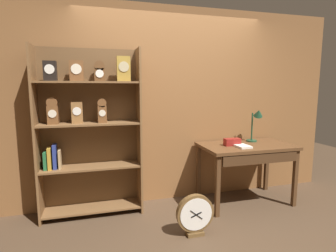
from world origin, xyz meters
name	(u,v)px	position (x,y,z in m)	size (l,w,h in m)	color
ground_plane	(208,245)	(0.00, 0.00, 0.00)	(10.00, 10.00, 0.00)	#4C3826
back_wood_panel	(172,106)	(0.00, 1.24, 1.30)	(4.80, 0.05, 2.60)	brown
bookshelf	(88,129)	(-1.10, 1.04, 1.06)	(1.19, 0.32, 2.01)	brown
workbench	(247,152)	(0.91, 0.80, 0.70)	(1.20, 0.70, 0.79)	brown
desk_lamp	(256,120)	(1.14, 0.97, 1.10)	(0.22, 0.22, 0.48)	#1E472D
toolbox_small	(232,142)	(0.70, 0.83, 0.84)	(0.21, 0.10, 0.09)	maroon
open_repair_manual	(242,146)	(0.77, 0.71, 0.81)	(0.16, 0.22, 0.03)	silver
round_clock_large	(195,215)	(-0.05, 0.22, 0.23)	(0.41, 0.11, 0.45)	brown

